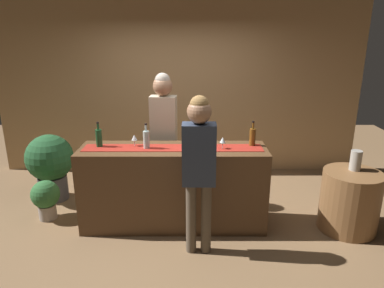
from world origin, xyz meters
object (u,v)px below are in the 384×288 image
wine_bottle_clear (148,139)px  wine_bottle_green (100,138)px  wine_bottle_amber (254,137)px  potted_plant_tall (52,163)px  wine_glass_near_customer (136,138)px  bartender (165,124)px  customer_sipping (200,159)px  potted_plant_small (47,197)px  wine_glass_mid_counter (224,140)px  round_side_table (351,201)px  vase_on_side_table (357,161)px  wine_glass_far_end (187,138)px

wine_bottle_clear → wine_bottle_green: bearing=173.4°
wine_bottle_amber → potted_plant_tall: size_ratio=0.32×
wine_glass_near_customer → bartender: size_ratio=0.08×
wine_bottle_clear → customer_sipping: customer_sipping is taller
wine_bottle_amber → potted_plant_small: (-2.58, 0.03, -0.81)m
wine_glass_mid_counter → round_side_table: size_ratio=0.19×
bartender → vase_on_side_table: (2.30, -0.62, -0.28)m
wine_bottle_amber → vase_on_side_table: size_ratio=1.26×
wine_bottle_green → bartender: bartender is taller
wine_bottle_amber → wine_glass_far_end: (-0.80, -0.02, -0.01)m
vase_on_side_table → customer_sipping: bearing=-163.8°
wine_bottle_amber → wine_glass_far_end: wine_bottle_amber is taller
wine_bottle_green → potted_plant_tall: wine_bottle_green is taller
customer_sipping → potted_plant_small: size_ratio=3.31×
wine_bottle_green → potted_plant_small: size_ratio=0.58×
wine_glass_far_end → customer_sipping: (0.15, -0.65, -0.04)m
customer_sipping → vase_on_side_table: 1.95m
round_side_table → wine_bottle_green: bearing=176.8°
wine_glass_near_customer → wine_glass_far_end: same height
wine_glass_far_end → potted_plant_small: (-1.78, 0.06, -0.81)m
wine_bottle_green → wine_glass_mid_counter: (1.45, -0.09, -0.01)m
bartender → round_side_table: size_ratio=2.45×
vase_on_side_table → wine_bottle_clear: bearing=179.5°
round_side_table → customer_sipping: bearing=-165.7°
round_side_table → potted_plant_small: bearing=176.2°
wine_glass_mid_counter → vase_on_side_table: 1.59m
bartender → customer_sipping: bearing=116.2°
round_side_table → wine_glass_mid_counter: bearing=177.0°
wine_bottle_green → wine_bottle_amber: size_ratio=1.00×
customer_sipping → bartender: bearing=111.8°
wine_bottle_clear → wine_bottle_green: 0.57m
vase_on_side_table → potted_plant_tall: vase_on_side_table is taller
wine_bottle_amber → customer_sipping: (-0.65, -0.67, -0.04)m
wine_glass_far_end → customer_sipping: 0.67m
potted_plant_small → customer_sipping: bearing=-20.2°
wine_glass_near_customer → wine_glass_far_end: size_ratio=1.00×
wine_glass_mid_counter → vase_on_side_table: (1.57, -0.00, -0.25)m
wine_glass_mid_counter → potted_plant_tall: 2.52m
wine_bottle_amber → potted_plant_tall: 2.84m
wine_bottle_clear → potted_plant_small: wine_bottle_clear is taller
round_side_table → potted_plant_tall: potted_plant_tall is taller
wine_glass_near_customer → potted_plant_small: wine_glass_near_customer is taller
wine_bottle_clear → customer_sipping: size_ratio=0.18×
bartender → vase_on_side_table: size_ratio=7.56×
round_side_table → vase_on_side_table: vase_on_side_table is taller
vase_on_side_table → potted_plant_small: (-3.79, 0.17, -0.56)m
wine_bottle_amber → round_side_table: 1.40m
wine_glass_mid_counter → customer_sipping: customer_sipping is taller
wine_bottle_amber → customer_sipping: size_ratio=0.18×
wine_glass_near_customer → round_side_table: bearing=-4.1°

